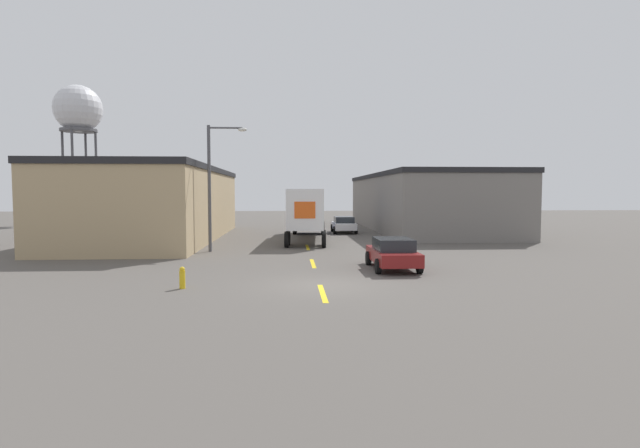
{
  "coord_description": "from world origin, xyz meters",
  "views": [
    {
      "loc": [
        -1.19,
        -19.41,
        3.64
      ],
      "look_at": [
        0.63,
        10.26,
        1.77
      ],
      "focal_mm": 28.0,
      "sensor_mm": 36.0,
      "label": 1
    }
  ],
  "objects_px": {
    "parked_car_right_near": "(393,253)",
    "water_tower": "(78,111)",
    "fire_hydrant": "(182,278)",
    "parked_car_right_far": "(344,224)",
    "street_lamp": "(214,179)",
    "semi_truck": "(307,209)"
  },
  "relations": [
    {
      "from": "semi_truck",
      "to": "parked_car_right_near",
      "type": "relative_size",
      "value": 3.07
    },
    {
      "from": "parked_car_right_far",
      "to": "street_lamp",
      "type": "xyz_separation_m",
      "value": [
        -9.52,
        -13.88,
        3.71
      ]
    },
    {
      "from": "fire_hydrant",
      "to": "parked_car_right_near",
      "type": "bearing_deg",
      "value": 25.6
    },
    {
      "from": "parked_car_right_near",
      "to": "water_tower",
      "type": "relative_size",
      "value": 0.28
    },
    {
      "from": "street_lamp",
      "to": "fire_hydrant",
      "type": "xyz_separation_m",
      "value": [
        0.54,
        -11.92,
        -4.08
      ]
    },
    {
      "from": "semi_truck",
      "to": "parked_car_right_near",
      "type": "bearing_deg",
      "value": -73.72
    },
    {
      "from": "semi_truck",
      "to": "water_tower",
      "type": "relative_size",
      "value": 0.85
    },
    {
      "from": "parked_car_right_near",
      "to": "street_lamp",
      "type": "relative_size",
      "value": 0.57
    },
    {
      "from": "water_tower",
      "to": "street_lamp",
      "type": "bearing_deg",
      "value": -55.66
    },
    {
      "from": "street_lamp",
      "to": "parked_car_right_far",
      "type": "bearing_deg",
      "value": 55.55
    },
    {
      "from": "parked_car_right_near",
      "to": "fire_hydrant",
      "type": "bearing_deg",
      "value": -154.4
    },
    {
      "from": "water_tower",
      "to": "fire_hydrant",
      "type": "xyz_separation_m",
      "value": [
        20.27,
        -40.8,
        -12.66
      ]
    },
    {
      "from": "parked_car_right_near",
      "to": "fire_hydrant",
      "type": "height_order",
      "value": "parked_car_right_near"
    },
    {
      "from": "parked_car_right_near",
      "to": "street_lamp",
      "type": "distance_m",
      "value": 12.75
    },
    {
      "from": "semi_truck",
      "to": "water_tower",
      "type": "xyz_separation_m",
      "value": [
        -25.74,
        21.08,
        10.73
      ]
    },
    {
      "from": "water_tower",
      "to": "fire_hydrant",
      "type": "distance_m",
      "value": 47.29
    },
    {
      "from": "fire_hydrant",
      "to": "parked_car_right_far",
      "type": "bearing_deg",
      "value": 70.81
    },
    {
      "from": "semi_truck",
      "to": "parked_car_right_near",
      "type": "xyz_separation_m",
      "value": [
        3.52,
        -15.42,
        -1.57
      ]
    },
    {
      "from": "semi_truck",
      "to": "parked_car_right_far",
      "type": "bearing_deg",
      "value": 63.36
    },
    {
      "from": "semi_truck",
      "to": "parked_car_right_far",
      "type": "height_order",
      "value": "semi_truck"
    },
    {
      "from": "semi_truck",
      "to": "fire_hydrant",
      "type": "distance_m",
      "value": 20.56
    },
    {
      "from": "fire_hydrant",
      "to": "street_lamp",
      "type": "bearing_deg",
      "value": 92.6
    }
  ]
}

